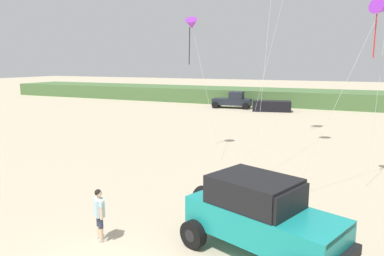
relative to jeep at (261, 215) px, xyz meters
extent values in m
cube|color=#4C703D|center=(-5.52, 39.50, -0.25)|extent=(90.00, 7.97, 1.91)
cube|color=teal|center=(0.07, -0.02, -0.19)|extent=(4.76, 3.23, 0.90)
cube|color=teal|center=(1.62, -0.59, 0.18)|extent=(1.61, 1.97, 0.12)
cube|color=black|center=(-0.26, 0.10, 0.66)|extent=(2.76, 2.44, 0.80)
cube|color=black|center=(0.86, -0.31, 0.62)|extent=(0.66, 1.61, 0.72)
cylinder|color=black|center=(-2.12, 0.77, -0.09)|extent=(0.55, 0.83, 0.77)
cylinder|color=black|center=(2.06, 0.35, -0.78)|extent=(0.89, 0.57, 0.84)
cylinder|color=black|center=(2.06, 0.35, -0.78)|extent=(0.46, 0.43, 0.38)
cylinder|color=black|center=(-1.23, 1.54, -0.78)|extent=(0.89, 0.57, 0.84)
cylinder|color=black|center=(-1.23, 1.54, -0.78)|extent=(0.46, 0.43, 0.38)
cylinder|color=black|center=(-1.93, -0.39, -0.78)|extent=(0.89, 0.57, 0.84)
cylinder|color=black|center=(-1.93, -0.39, -0.78)|extent=(0.46, 0.43, 0.38)
cylinder|color=#DBB28E|center=(-4.81, -1.13, -0.95)|extent=(0.14, 0.14, 0.49)
cylinder|color=#2D3347|center=(-4.81, -1.13, -0.56)|extent=(0.15, 0.15, 0.36)
cube|color=silver|center=(-4.78, -1.10, -1.15)|extent=(0.24, 0.27, 0.10)
cylinder|color=#DBB28E|center=(-4.63, -1.26, -0.95)|extent=(0.14, 0.14, 0.49)
cylinder|color=#2D3347|center=(-4.63, -1.26, -0.56)|extent=(0.15, 0.15, 0.36)
cube|color=silver|center=(-4.61, -1.23, -1.15)|extent=(0.24, 0.27, 0.10)
cube|color=silver|center=(-4.72, -1.20, -0.11)|extent=(0.48, 0.45, 0.54)
cylinder|color=#DBB28E|center=(-4.92, -1.05, -0.12)|extent=(0.09, 0.09, 0.56)
cylinder|color=silver|center=(-4.92, -1.05, 0.07)|extent=(0.11, 0.11, 0.16)
cylinder|color=#DBB28E|center=(-4.52, -1.35, -0.12)|extent=(0.09, 0.09, 0.56)
cylinder|color=silver|center=(-4.52, -1.35, 0.07)|extent=(0.11, 0.11, 0.16)
cylinder|color=#DBB28E|center=(-4.72, -1.20, 0.20)|extent=(0.10, 0.10, 0.08)
sphere|color=#DBB28E|center=(-4.72, -1.20, 0.34)|extent=(0.21, 0.21, 0.21)
sphere|color=black|center=(-4.73, -1.21, 0.36)|extent=(0.21, 0.21, 0.21)
cube|color=#1E232D|center=(-11.78, 32.86, -0.44)|extent=(4.79, 2.41, 0.76)
cube|color=#1E232D|center=(-11.23, 32.92, 0.36)|extent=(1.79, 1.97, 0.84)
cylinder|color=black|center=(-10.06, 34.11, -0.82)|extent=(0.78, 0.34, 0.76)
cylinder|color=black|center=(-9.82, 32.02, -0.82)|extent=(0.78, 0.34, 0.76)
cylinder|color=black|center=(-13.74, 33.69, -0.82)|extent=(0.78, 0.34, 0.76)
cylinder|color=black|center=(-13.50, 31.60, -0.82)|extent=(0.78, 0.34, 0.76)
cube|color=black|center=(-6.68, 31.68, -0.60)|extent=(4.47, 2.58, 1.20)
cone|color=purple|center=(2.83, 8.05, 6.47)|extent=(1.00, 1.15, 0.95)
cylinder|color=red|center=(2.68, 8.05, 5.34)|extent=(0.05, 0.26, 1.82)
cylinder|color=silver|center=(1.45, 6.58, 2.66)|extent=(2.78, 2.96, 7.63)
cone|color=purple|center=(-7.08, 10.80, 6.49)|extent=(0.82, 0.99, 0.96)
cylinder|color=black|center=(-7.23, 10.80, 5.22)|extent=(0.05, 0.14, 2.19)
cylinder|color=silver|center=(-5.84, 10.07, 2.67)|extent=(2.50, 1.48, 7.64)
cylinder|color=silver|center=(-2.01, 8.78, 6.36)|extent=(0.20, 4.80, 15.02)
cylinder|color=silver|center=(-3.16, 14.23, 4.88)|extent=(1.33, 5.88, 12.06)
camera|label=1|loc=(2.27, -9.71, 4.24)|focal=34.53mm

